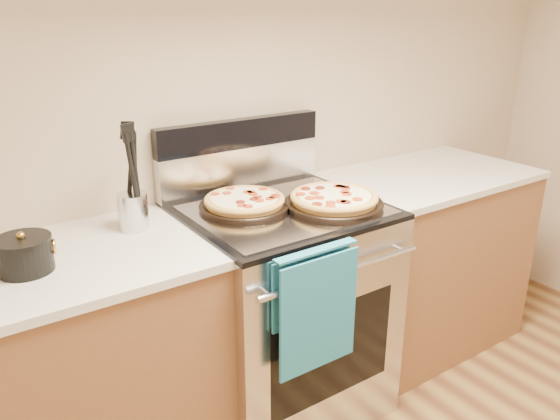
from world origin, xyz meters
TOP-DOWN VIEW (x-y plane):
  - wall_back at (0.00, 2.00)m, footprint 4.00×0.00m
  - range_body at (0.00, 1.65)m, footprint 0.76×0.68m
  - oven_window at (0.00, 1.31)m, footprint 0.56×0.01m
  - cooktop at (0.00, 1.65)m, footprint 0.76×0.68m
  - backsplash_lower at (0.00, 1.96)m, footprint 0.76×0.06m
  - backsplash_upper at (0.00, 1.96)m, footprint 0.76×0.06m
  - oven_handle at (0.00, 1.27)m, footprint 0.70×0.03m
  - dish_towel at (-0.12, 1.27)m, footprint 0.32×0.05m
  - foil_sheet at (0.00, 1.62)m, footprint 0.70×0.55m
  - cabinet_left at (-0.88, 1.68)m, footprint 1.00×0.62m
  - countertop_left at (-0.88, 1.68)m, footprint 1.02×0.64m
  - cabinet_right at (0.88, 1.68)m, footprint 1.00×0.62m
  - countertop_right at (0.88, 1.68)m, footprint 1.02×0.64m
  - pepperoni_pizza_back at (-0.13, 1.72)m, footprint 0.40×0.40m
  - pepperoni_pizza_front at (0.17, 1.54)m, footprint 0.50×0.50m
  - utensil_crock at (-0.54, 1.80)m, footprint 0.13×0.13m
  - saucepan at (-0.93, 1.65)m, footprint 0.19×0.19m

SIDE VIEW (x-z plane):
  - cabinet_left at x=-0.88m, z-range 0.00..0.88m
  - cabinet_right at x=0.88m, z-range 0.00..0.88m
  - range_body at x=0.00m, z-range 0.00..0.90m
  - oven_window at x=0.00m, z-range 0.25..0.65m
  - dish_towel at x=-0.12m, z-range 0.49..0.91m
  - oven_handle at x=0.00m, z-range 0.79..0.81m
  - countertop_left at x=-0.88m, z-range 0.88..0.91m
  - countertop_right at x=0.88m, z-range 0.88..0.91m
  - cooktop at x=0.00m, z-range 0.90..0.92m
  - foil_sheet at x=0.00m, z-range 0.92..0.93m
  - pepperoni_pizza_back at x=-0.13m, z-range 0.93..0.97m
  - pepperoni_pizza_front at x=0.17m, z-range 0.93..0.98m
  - saucepan at x=-0.93m, z-range 0.91..1.01m
  - utensil_crock at x=-0.54m, z-range 0.91..1.04m
  - backsplash_lower at x=0.00m, z-range 0.92..1.10m
  - backsplash_upper at x=0.00m, z-range 1.10..1.22m
  - wall_back at x=0.00m, z-range -0.65..3.35m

